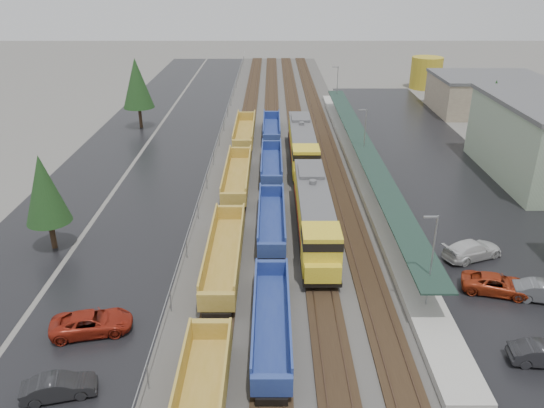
{
  "coord_description": "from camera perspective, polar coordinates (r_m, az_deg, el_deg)",
  "views": [
    {
      "loc": [
        -2.0,
        -12.96,
        23.66
      ],
      "look_at": [
        -1.96,
        35.36,
        2.0
      ],
      "focal_mm": 35.0,
      "sensor_mm": 36.0,
      "label": 1
    }
  ],
  "objects": [
    {
      "name": "ballast_strip",
      "position": [
        76.71,
        1.46,
        6.2
      ],
      "size": [
        20.0,
        160.0,
        0.08
      ],
      "primitive_type": "cube",
      "color": "#302D2B",
      "rests_on": "ground"
    },
    {
      "name": "parked_car_west_c",
      "position": [
        40.24,
        -18.81,
        -12.01
      ],
      "size": [
        3.7,
        6.02,
        1.56
      ],
      "primitive_type": "imported",
      "rotation": [
        0.0,
        0.0,
        1.78
      ],
      "color": "maroon",
      "rests_on": "ground"
    },
    {
      "name": "trackbed",
      "position": [
        76.68,
        1.46,
        6.29
      ],
      "size": [
        14.6,
        160.0,
        0.22
      ],
      "color": "black",
      "rests_on": "ground"
    },
    {
      "name": "storage_tank",
      "position": [
        119.73,
        16.25,
        13.4
      ],
      "size": [
        6.49,
        6.49,
        6.49
      ],
      "primitive_type": "cylinder",
      "color": "#AF9723",
      "rests_on": "ground"
    },
    {
      "name": "locomotive_lead",
      "position": [
        49.72,
        4.57,
        -1.13
      ],
      "size": [
        3.15,
        20.74,
        4.69
      ],
      "color": "black",
      "rests_on": "ground"
    },
    {
      "name": "well_string_blue",
      "position": [
        44.41,
        -0.04,
        -6.33
      ],
      "size": [
        2.54,
        94.15,
        2.25
      ],
      "color": "navy",
      "rests_on": "ground"
    },
    {
      "name": "chainlink_fence",
      "position": [
        75.1,
        -5.82,
        6.94
      ],
      "size": [
        0.08,
        160.04,
        2.02
      ],
      "color": "gray",
      "rests_on": "ground"
    },
    {
      "name": "parked_car_east_c",
      "position": [
        50.22,
        20.75,
        -4.63
      ],
      "size": [
        4.33,
        6.06,
        1.63
      ],
      "primitive_type": "imported",
      "rotation": [
        0.0,
        0.0,
        1.98
      ],
      "color": "silver",
      "rests_on": "ground"
    },
    {
      "name": "west_road",
      "position": [
        80.07,
        -16.83,
        5.92
      ],
      "size": [
        9.0,
        160.0,
        0.02
      ],
      "primitive_type": "cube",
      "color": "black",
      "rests_on": "ground"
    },
    {
      "name": "tree_east",
      "position": [
        78.93,
        22.64,
        9.74
      ],
      "size": [
        4.4,
        4.4,
        10.0
      ],
      "color": "#332316",
      "rests_on": "ground"
    },
    {
      "name": "tree_west_far",
      "position": [
        87.16,
        -14.33,
        12.48
      ],
      "size": [
        4.84,
        4.84,
        11.0
      ],
      "color": "#332316",
      "rests_on": "ground"
    },
    {
      "name": "locomotive_trail",
      "position": [
        69.25,
        3.29,
        6.3
      ],
      "size": [
        3.15,
        20.74,
        4.69
      ],
      "color": "black",
      "rests_on": "ground"
    },
    {
      "name": "parked_car_west_b",
      "position": [
        35.84,
        -21.95,
        -17.8
      ],
      "size": [
        2.54,
        4.58,
        1.43
      ],
      "primitive_type": "imported",
      "rotation": [
        0.0,
        0.0,
        1.82
      ],
      "color": "black",
      "rests_on": "ground"
    },
    {
      "name": "well_string_yellow",
      "position": [
        45.61,
        -5.1,
        -5.43
      ],
      "size": [
        2.78,
        89.43,
        2.47
      ],
      "color": "olive",
      "rests_on": "ground"
    },
    {
      "name": "tree_west_near",
      "position": [
        50.63,
        -23.32,
        1.46
      ],
      "size": [
        3.96,
        3.96,
        9.0
      ],
      "color": "#332316",
      "rests_on": "ground"
    },
    {
      "name": "station_platform",
      "position": [
        67.99,
        9.72,
        4.08
      ],
      "size": [
        3.0,
        80.0,
        8.0
      ],
      "color": "#9E9B93",
      "rests_on": "ground"
    },
    {
      "name": "east_commuter_lot",
      "position": [
        70.45,
        17.33,
        3.4
      ],
      "size": [
        16.0,
        100.0,
        0.02
      ],
      "primitive_type": "cube",
      "color": "black",
      "rests_on": "ground"
    },
    {
      "name": "parked_car_east_b",
      "position": [
        45.92,
        22.99,
        -7.95
      ],
      "size": [
        3.82,
        5.79,
        1.48
      ],
      "primitive_type": "imported",
      "rotation": [
        0.0,
        0.0,
        1.29
      ],
      "color": "#982D13",
      "rests_on": "ground"
    },
    {
      "name": "west_parking_lot",
      "position": [
        77.79,
        -9.72,
        6.09
      ],
      "size": [
        10.0,
        160.0,
        0.02
      ],
      "primitive_type": "cube",
      "color": "black",
      "rests_on": "ground"
    },
    {
      "name": "distant_hills",
      "position": [
        229.71,
        12.3,
        17.72
      ],
      "size": [
        301.0,
        140.0,
        25.2
      ],
      "color": "#515D48",
      "rests_on": "ground"
    }
  ]
}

